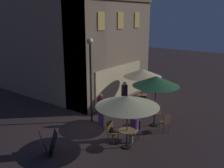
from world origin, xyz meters
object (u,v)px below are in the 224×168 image
at_px(cafe_chair_2, 111,130).
at_px(cafe_chair_3, 142,102).
at_px(cafe_chair_1, 135,128).
at_px(patron_standing_2, 101,109).
at_px(street_lamp_near_corner, 90,65).
at_px(menu_sandwich_board, 49,143).
at_px(cafe_table_2, 142,99).
at_px(patron_seated_0, 134,126).
at_px(cafe_chair_0, 166,121).
at_px(patio_umbrella_0, 156,81).
at_px(patio_umbrella_1, 128,101).
at_px(patron_standing_1, 124,97).
at_px(cafe_table_1, 127,135).
at_px(patio_umbrella_2, 143,73).
at_px(cafe_table_0, 154,116).

bearing_deg(cafe_chair_2, cafe_chair_3, 102.32).
bearing_deg(cafe_chair_1, patron_standing_2, -106.21).
relative_size(street_lamp_near_corner, cafe_chair_2, 4.50).
bearing_deg(menu_sandwich_board, cafe_chair_2, 1.19).
relative_size(cafe_table_2, patron_seated_0, 0.63).
relative_size(cafe_chair_1, cafe_chair_3, 0.89).
distance_m(cafe_chair_0, cafe_chair_2, 2.66).
relative_size(menu_sandwich_board, patio_umbrella_0, 0.39).
height_order(cafe_chair_1, cafe_chair_2, cafe_chair_2).
bearing_deg(patron_seated_0, patio_umbrella_0, 171.78).
bearing_deg(patron_standing_2, cafe_chair_3, 53.06).
height_order(menu_sandwich_board, patron_standing_2, patron_standing_2).
xyz_separation_m(menu_sandwich_board, cafe_chair_2, (2.34, -1.27, 0.05)).
xyz_separation_m(patio_umbrella_0, patio_umbrella_1, (-2.62, -0.14, -0.26)).
bearing_deg(patron_standing_2, street_lamp_near_corner, 154.48).
height_order(patio_umbrella_1, patron_standing_1, patio_umbrella_1).
distance_m(menu_sandwich_board, patron_standing_2, 3.44).
distance_m(cafe_chair_2, cafe_chair_3, 3.90).
bearing_deg(patron_standing_2, patron_standing_1, 71.14).
bearing_deg(cafe_table_1, cafe_table_2, 23.88).
distance_m(cafe_chair_2, patron_standing_1, 3.67).
bearing_deg(cafe_chair_1, patio_umbrella_2, -162.28).
height_order(menu_sandwich_board, patio_umbrella_1, patio_umbrella_1).
height_order(patron_standing_1, patron_standing_2, patron_standing_1).
height_order(patron_seated_0, patron_standing_2, patron_standing_2).
relative_size(cafe_table_0, cafe_table_2, 0.93).
bearing_deg(cafe_table_0, cafe_table_2, 44.45).
relative_size(street_lamp_near_corner, patron_standing_1, 2.45).
relative_size(cafe_table_1, cafe_table_2, 1.01).
bearing_deg(street_lamp_near_corner, patron_seated_0, -98.88).
distance_m(street_lamp_near_corner, patio_umbrella_2, 3.61).
distance_m(cafe_chair_0, patron_seated_0, 1.73).
relative_size(menu_sandwich_board, cafe_table_1, 1.26).
xyz_separation_m(cafe_table_1, patio_umbrella_0, (2.62, 0.14, 1.72)).
height_order(cafe_table_0, cafe_chair_2, cafe_chair_2).
bearing_deg(street_lamp_near_corner, cafe_chair_2, -117.65).
height_order(street_lamp_near_corner, cafe_chair_1, street_lamp_near_corner).
xyz_separation_m(street_lamp_near_corner, cafe_chair_3, (2.71, -1.40, -2.38)).
height_order(cafe_table_1, patio_umbrella_1, patio_umbrella_1).
distance_m(cafe_table_0, patio_umbrella_2, 3.08).
xyz_separation_m(cafe_chair_2, cafe_chair_3, (3.83, 0.74, 0.02)).
bearing_deg(street_lamp_near_corner, cafe_table_0, -62.39).
xyz_separation_m(cafe_chair_3, patron_standing_2, (-2.75, 0.75, 0.25)).
xyz_separation_m(cafe_table_1, patio_umbrella_2, (4.50, 1.99, 1.52)).
bearing_deg(cafe_chair_1, patio_umbrella_1, 0.00).
height_order(cafe_table_1, patron_seated_0, patron_seated_0).
relative_size(menu_sandwich_board, patio_umbrella_2, 0.42).
xyz_separation_m(cafe_table_1, cafe_chair_0, (2.25, -0.64, -0.01)).
height_order(cafe_table_2, patio_umbrella_2, patio_umbrella_2).
relative_size(cafe_chair_2, cafe_chair_3, 0.97).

